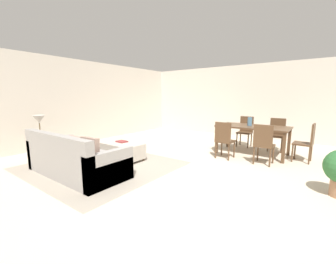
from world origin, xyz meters
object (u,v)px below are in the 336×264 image
at_px(dining_chair_far_left, 245,129).
at_px(dining_chair_far_right, 277,133).
at_px(side_table, 41,143).
at_px(vase_centerpiece, 250,122).
at_px(dining_table, 253,129).
at_px(table_lamp, 39,120).
at_px(dining_chair_head_east, 307,140).
at_px(couch, 75,160).
at_px(ottoman_table, 120,150).
at_px(dining_chair_near_right, 264,142).
at_px(book_on_ottoman, 122,141).
at_px(dining_chair_near_left, 224,138).

distance_m(dining_chair_far_left, dining_chair_far_right, 0.90).
bearing_deg(side_table, vase_centerpiece, 45.27).
bearing_deg(dining_table, table_lamp, -135.58).
height_order(dining_chair_head_east, vase_centerpiece, vase_centerpiece).
relative_size(couch, ottoman_table, 1.88).
xyz_separation_m(dining_chair_near_right, dining_chair_head_east, (0.77, 0.81, 0.00)).
xyz_separation_m(table_lamp, dining_chair_far_left, (3.32, 4.56, -0.47)).
bearing_deg(ottoman_table, book_on_ottoman, 111.69).
xyz_separation_m(ottoman_table, dining_chair_near_right, (2.91, 1.63, 0.28)).
relative_size(side_table, dining_chair_near_right, 0.63).
distance_m(table_lamp, dining_chair_near_left, 4.39).
relative_size(dining_chair_near_left, dining_chair_far_left, 1.00).
distance_m(side_table, dining_chair_near_right, 5.12).
bearing_deg(vase_centerpiece, book_on_ottoman, -134.86).
distance_m(dining_table, dining_chair_head_east, 1.25).
distance_m(table_lamp, dining_table, 5.28).
height_order(ottoman_table, dining_table, dining_table).
bearing_deg(vase_centerpiece, dining_chair_far_left, 112.43).
xyz_separation_m(side_table, dining_chair_near_left, (3.33, 2.81, 0.06)).
bearing_deg(table_lamp, dining_chair_near_left, 40.16).
bearing_deg(book_on_ottoman, table_lamp, -134.47).
height_order(dining_chair_far_left, vase_centerpiece, vase_centerpiece).
xyz_separation_m(dining_table, dining_chair_far_right, (0.45, 0.81, -0.15)).
bearing_deg(ottoman_table, dining_chair_far_right, 48.45).
relative_size(couch, dining_chair_near_right, 2.37).
xyz_separation_m(couch, side_table, (-1.39, -0.01, 0.17)).
relative_size(ottoman_table, dining_chair_far_left, 1.26).
distance_m(couch, book_on_ottoman, 1.32).
distance_m(ottoman_table, dining_chair_far_right, 4.37).
bearing_deg(table_lamp, dining_chair_head_east, 36.39).
height_order(table_lamp, dining_chair_far_left, table_lamp).
xyz_separation_m(ottoman_table, vase_centerpiece, (2.35, 2.47, 0.63)).
bearing_deg(dining_chair_far_right, dining_chair_head_east, -45.81).
bearing_deg(ottoman_table, dining_chair_far_left, 58.99).
bearing_deg(dining_chair_near_right, dining_chair_head_east, 46.58).
bearing_deg(dining_table, dining_chair_far_left, 117.18).
height_order(table_lamp, dining_chair_near_right, table_lamp).
height_order(dining_chair_near_right, book_on_ottoman, dining_chair_near_right).
xyz_separation_m(dining_chair_head_east, vase_centerpiece, (-1.33, 0.02, 0.35)).
distance_m(side_table, table_lamp, 0.53).
bearing_deg(dining_chair_far_right, couch, -122.15).
distance_m(couch, dining_table, 4.39).
bearing_deg(dining_chair_head_east, book_on_ottoman, -147.42).
relative_size(side_table, book_on_ottoman, 2.24).
xyz_separation_m(dining_chair_near_left, dining_chair_head_east, (1.67, 0.88, 0.00)).
xyz_separation_m(couch, dining_table, (2.37, 3.68, 0.38)).
distance_m(dining_chair_head_east, book_on_ottoman, 4.40).
bearing_deg(table_lamp, dining_chair_far_right, 46.87).
height_order(couch, dining_chair_far_left, dining_chair_far_left).
height_order(dining_table, vase_centerpiece, vase_centerpiece).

